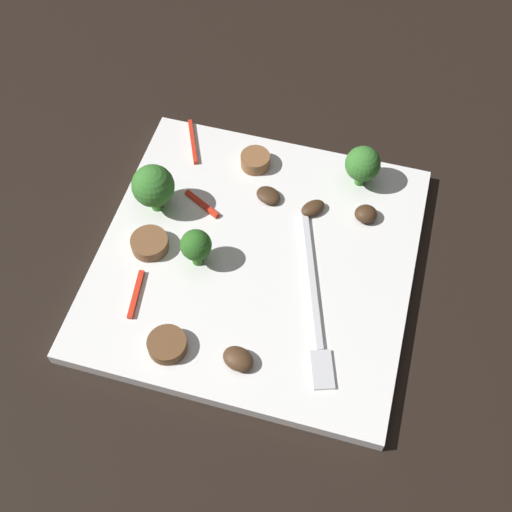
% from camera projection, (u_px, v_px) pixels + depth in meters
% --- Properties ---
extents(ground_plane, '(1.40, 1.40, 0.00)m').
position_uv_depth(ground_plane, '(256.00, 264.00, 0.62)').
color(ground_plane, black).
extents(plate, '(0.29, 0.29, 0.01)m').
position_uv_depth(plate, '(256.00, 260.00, 0.62)').
color(plate, white).
rests_on(plate, ground_plane).
extents(fork, '(0.17, 0.07, 0.00)m').
position_uv_depth(fork, '(315.00, 308.00, 0.58)').
color(fork, silver).
rests_on(fork, plate).
extents(broccoli_floret_0, '(0.04, 0.04, 0.05)m').
position_uv_depth(broccoli_floret_0, '(153.00, 186.00, 0.62)').
color(broccoli_floret_0, '#408630').
rests_on(broccoli_floret_0, plate).
extents(broccoli_floret_1, '(0.03, 0.03, 0.04)m').
position_uv_depth(broccoli_floret_1, '(196.00, 246.00, 0.59)').
color(broccoli_floret_1, '#347525').
rests_on(broccoli_floret_1, plate).
extents(broccoli_floret_2, '(0.03, 0.03, 0.05)m').
position_uv_depth(broccoli_floret_2, '(363.00, 164.00, 0.64)').
color(broccoli_floret_2, '#408630').
rests_on(broccoli_floret_2, plate).
extents(sausage_slice_0, '(0.05, 0.05, 0.01)m').
position_uv_depth(sausage_slice_0, '(150.00, 243.00, 0.61)').
color(sausage_slice_0, brown).
rests_on(sausage_slice_0, plate).
extents(sausage_slice_1, '(0.04, 0.04, 0.01)m').
position_uv_depth(sausage_slice_1, '(167.00, 345.00, 0.56)').
color(sausage_slice_1, brown).
rests_on(sausage_slice_1, plate).
extents(sausage_slice_2, '(0.04, 0.04, 0.01)m').
position_uv_depth(sausage_slice_2, '(255.00, 161.00, 0.67)').
color(sausage_slice_2, brown).
rests_on(sausage_slice_2, plate).
extents(mushroom_0, '(0.03, 0.03, 0.01)m').
position_uv_depth(mushroom_0, '(238.00, 359.00, 0.55)').
color(mushroom_0, '#4C331E').
rests_on(mushroom_0, plate).
extents(mushroom_1, '(0.03, 0.03, 0.01)m').
position_uv_depth(mushroom_1, '(366.00, 214.00, 0.63)').
color(mushroom_1, '#422B19').
rests_on(mushroom_1, plate).
extents(mushroom_2, '(0.03, 0.03, 0.01)m').
position_uv_depth(mushroom_2, '(313.00, 208.00, 0.64)').
color(mushroom_2, '#422B19').
rests_on(mushroom_2, plate).
extents(mushroom_3, '(0.03, 0.03, 0.01)m').
position_uv_depth(mushroom_3, '(268.00, 195.00, 0.65)').
color(mushroom_3, '#422B19').
rests_on(mushroom_3, plate).
extents(pepper_strip_0, '(0.02, 0.04, 0.00)m').
position_uv_depth(pepper_strip_0, '(202.00, 204.00, 0.64)').
color(pepper_strip_0, red).
rests_on(pepper_strip_0, plate).
extents(pepper_strip_1, '(0.05, 0.01, 0.00)m').
position_uv_depth(pepper_strip_1, '(136.00, 294.00, 0.59)').
color(pepper_strip_1, red).
rests_on(pepper_strip_1, plate).
extents(pepper_strip_2, '(0.06, 0.03, 0.00)m').
position_uv_depth(pepper_strip_2, '(193.00, 142.00, 0.69)').
color(pepper_strip_2, red).
rests_on(pepper_strip_2, plate).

